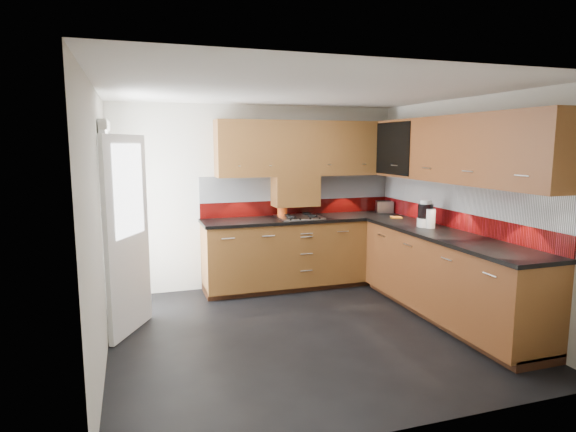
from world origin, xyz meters
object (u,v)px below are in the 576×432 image
object	(u,v)px
gas_hob	(299,217)
food_processor	(425,215)
utensil_pot	(282,209)
toaster	(384,207)

from	to	relation	value
gas_hob	food_processor	bearing A→B (deg)	-43.14
utensil_pot	food_processor	distance (m)	1.84
utensil_pot	food_processor	world-z (taller)	utensil_pot
utensil_pot	toaster	world-z (taller)	utensil_pot
gas_hob	utensil_pot	xyz separation A→B (m)	(-0.19, 0.15, 0.09)
gas_hob	utensil_pot	world-z (taller)	utensil_pot
food_processor	gas_hob	bearing A→B (deg)	136.86
gas_hob	toaster	xyz separation A→B (m)	(1.30, 0.09, 0.07)
toaster	food_processor	world-z (taller)	food_processor
utensil_pot	toaster	xyz separation A→B (m)	(1.49, -0.06, -0.02)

